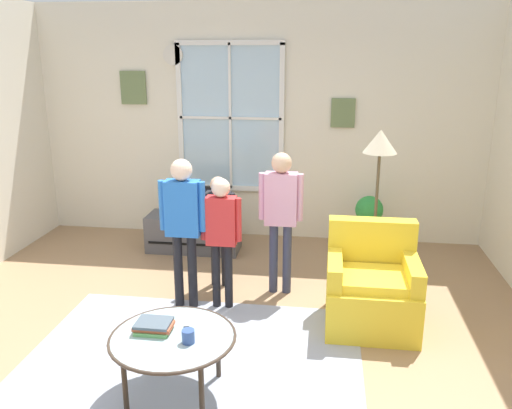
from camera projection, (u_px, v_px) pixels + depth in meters
name	position (u px, v px, depth m)	size (l,w,h in m)	color
ground_plane	(207.00, 363.00, 4.00)	(6.07, 6.41, 0.02)	#9E7A56
back_wall	(257.00, 123.00, 6.41)	(5.47, 0.17, 2.85)	silver
area_rug	(193.00, 360.00, 4.01)	(2.58, 1.94, 0.01)	#999EAD
tv_stand	(194.00, 233.00, 6.19)	(1.08, 0.45, 0.43)	#4C4C51
television	(193.00, 200.00, 6.07)	(0.54, 0.08, 0.36)	#4C4C4C
armchair	(371.00, 289.00, 4.47)	(0.76, 0.74, 0.87)	yellow
coffee_table	(173.00, 339.00, 3.48)	(0.85, 0.85, 0.46)	#99B2B7
book_stack	(154.00, 326.00, 3.53)	(0.26, 0.19, 0.07)	#69B763
cup	(188.00, 336.00, 3.39)	(0.09, 0.09, 0.09)	#334C8C
remote_near_books	(187.00, 333.00, 3.50)	(0.04, 0.14, 0.02)	black
person_blue_shirt	(183.00, 217.00, 4.62)	(0.42, 0.19, 1.39)	black
person_pink_shirt	(281.00, 207.00, 4.91)	(0.42, 0.19, 1.39)	#333851
person_black_shirt	(219.00, 219.00, 5.12)	(0.34, 0.15, 1.13)	black
person_red_shirt	(221.00, 228.00, 4.65)	(0.37, 0.17, 1.22)	black
potted_plant_by_window	(368.00, 223.00, 6.12)	(0.32, 0.32, 0.67)	#9E6B4C
floor_lamp	(379.00, 157.00, 4.94)	(0.32, 0.32, 1.58)	black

